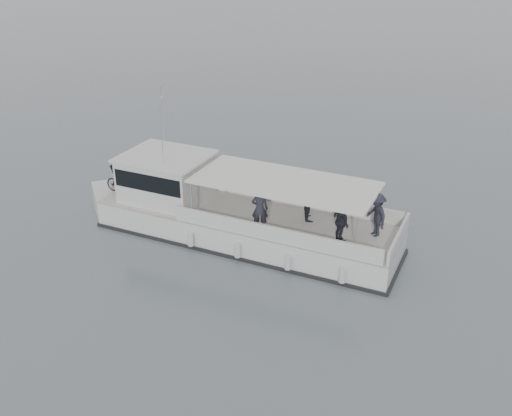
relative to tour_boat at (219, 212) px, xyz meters
The scene contains 2 objects.
ground 2.20m from the tour_boat, ahead, with size 1400.00×1400.00×0.00m, color #566065.
tour_boat is the anchor object (origin of this frame).
Camera 1 is at (11.46, -17.54, 11.86)m, focal length 40.00 mm.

